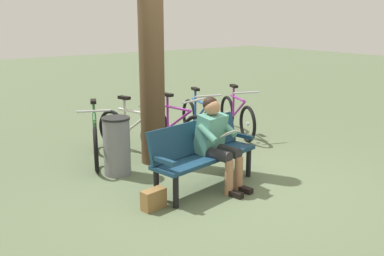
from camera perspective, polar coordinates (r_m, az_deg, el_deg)
ground_plane at (r=6.01m, az=4.08°, el=-7.28°), size 40.00×40.00×0.00m
bench at (r=5.79m, az=1.19°, el=-2.79°), size 1.66×0.75×0.87m
person_reading at (r=5.72m, az=3.20°, el=-1.36°), size 0.54×0.81×1.20m
handbag at (r=5.26m, az=-4.99°, el=-9.15°), size 0.32×0.19×0.24m
tree_trunk at (r=6.57m, az=-5.27°, el=9.38°), size 0.37×0.37×3.30m
litter_bin at (r=6.33m, az=-9.69°, el=-2.30°), size 0.40×0.40×0.84m
bicycle_purple at (r=8.39m, az=5.81°, el=1.52°), size 0.69×1.60×0.94m
bicycle_silver at (r=8.00m, az=0.91°, el=0.97°), size 0.60×1.63×0.94m
bicycle_blue at (r=7.47m, az=-2.18°, el=-0.00°), size 0.49×1.66×0.94m
bicycle_black at (r=7.27m, az=-7.63°, el=-0.53°), size 0.58×1.64×0.94m
bicycle_red at (r=7.01m, az=-12.38°, el=-1.32°), size 0.76×1.56×0.94m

